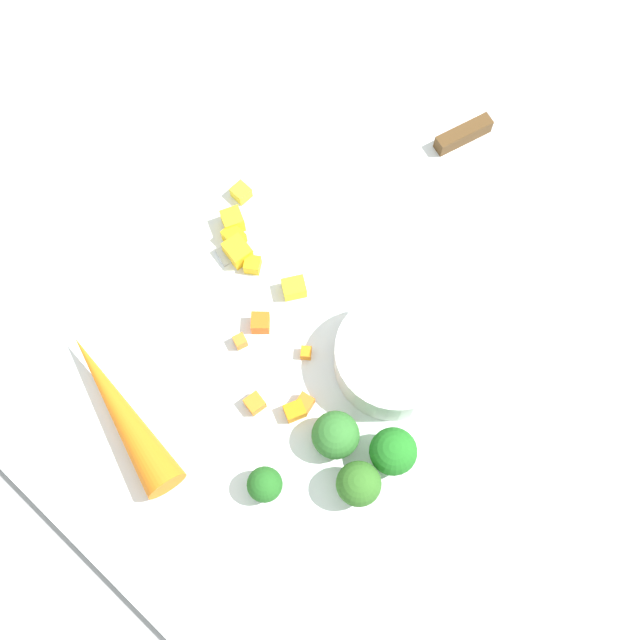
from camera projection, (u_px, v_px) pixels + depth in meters
The scene contains 21 objects.
ground_plane at pixel (320, 328), 0.71m from camera, with size 4.00×4.00×0.00m, color gray.
cutting_board at pixel (320, 326), 0.71m from camera, with size 0.56×0.37×0.01m, color white.
prep_bowl at pixel (394, 357), 0.67m from camera, with size 0.10×0.10×0.04m, color white.
chef_knife at pixel (399, 168), 0.75m from camera, with size 0.29×0.11×0.02m.
whole_carrot at pixel (120, 410), 0.66m from camera, with size 0.04×0.04×0.16m, color orange.
carrot_dice_0 at pixel (255, 403), 0.67m from camera, with size 0.01×0.01×0.01m, color orange.
carrot_dice_1 at pixel (305, 403), 0.67m from camera, with size 0.01×0.01×0.01m, color orange.
carrot_dice_2 at pixel (295, 411), 0.67m from camera, with size 0.02×0.01×0.01m, color orange.
carrot_dice_3 at pixel (306, 353), 0.69m from camera, with size 0.01×0.01×0.01m, color orange.
carrot_dice_4 at pixel (261, 323), 0.69m from camera, with size 0.02×0.02×0.02m, color orange.
carrot_dice_5 at pixel (240, 341), 0.69m from camera, with size 0.01×0.01×0.01m, color orange.
pepper_dice_0 at pixel (253, 265), 0.72m from camera, with size 0.01×0.01×0.01m, color yellow.
pepper_dice_1 at pixel (233, 221), 0.73m from camera, with size 0.02×0.02×0.02m, color yellow.
pepper_dice_2 at pixel (234, 237), 0.72m from camera, with size 0.02×0.02×0.02m, color yellow.
pepper_dice_3 at pixel (294, 288), 0.71m from camera, with size 0.02×0.02×0.02m, color yellow.
pepper_dice_4 at pixel (241, 193), 0.74m from camera, with size 0.02×0.02×0.01m, color yellow.
pepper_dice_5 at pixel (237, 252), 0.72m from camera, with size 0.02×0.02×0.02m, color yellow.
broccoli_floret_0 at pixel (336, 435), 0.65m from camera, with size 0.04×0.04×0.04m.
broccoli_floret_1 at pixel (265, 485), 0.64m from camera, with size 0.03×0.03×0.03m.
broccoli_floret_2 at pixel (393, 452), 0.64m from camera, with size 0.04×0.04×0.04m.
broccoli_floret_3 at pixel (359, 484), 0.63m from camera, with size 0.04×0.04×0.04m.
Camera 1 is at (-0.18, -0.16, 0.67)m, focal length 43.54 mm.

